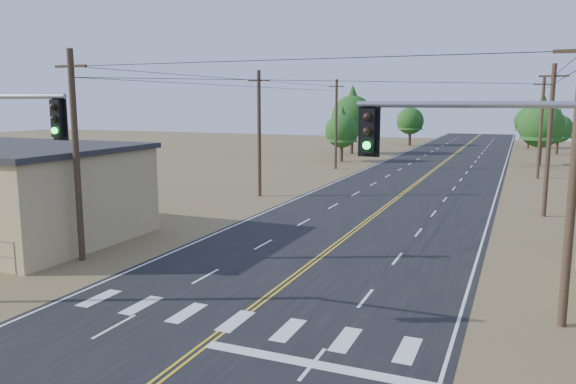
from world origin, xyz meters
The scene contains 14 objects.
road centered at (0.00, 30.00, 0.01)m, with size 15.00×200.00×0.02m, color black.
utility_pole_left_near centered at (-10.50, 12.00, 5.12)m, with size 1.80×0.30×10.00m.
utility_pole_left_mid centered at (-10.50, 32.00, 5.12)m, with size 1.80×0.30×10.00m.
utility_pole_left_far centered at (-10.50, 52.00, 5.12)m, with size 1.80×0.30×10.00m.
utility_pole_right_near centered at (10.50, 12.00, 5.12)m, with size 1.80×0.30×10.00m.
utility_pole_right_mid centered at (10.50, 32.00, 5.12)m, with size 1.80×0.30×10.00m.
utility_pole_right_far centered at (10.50, 52.00, 5.12)m, with size 1.80×0.30×10.00m.
signal_mast_right centered at (9.19, 5.98, 5.24)m, with size 6.33×0.46×7.75m.
tree_left_near centered at (-12.18, 59.69, 4.31)m, with size 4.23×4.23×7.05m.
tree_left_mid centered at (-13.96, 70.45, 6.07)m, with size 5.95×5.95×9.92m.
tree_left_far centered at (-9.00, 88.85, 4.68)m, with size 4.59×4.59×7.66m.
tree_right_near centered at (10.88, 64.19, 5.26)m, with size 5.16×5.16×8.60m.
tree_right_mid centered at (13.59, 80.90, 4.08)m, with size 4.00×4.00×6.67m.
tree_right_far centered at (9.83, 90.51, 4.82)m, with size 4.73×4.73×7.88m.
Camera 1 is at (8.85, -8.47, 7.63)m, focal length 35.00 mm.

